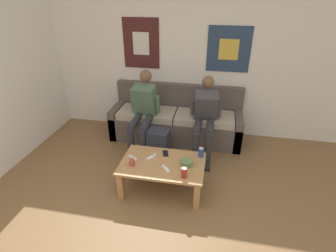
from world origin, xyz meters
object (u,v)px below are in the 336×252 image
(pillar_candle, at_px, (132,162))
(game_controller_near_right, at_px, (133,158))
(couch, at_px, (176,121))
(drink_can_red, at_px, (184,173))
(coffee_table, at_px, (163,167))
(person_seated_teen, at_px, (205,115))
(game_controller_far_center, at_px, (151,157))
(ceramic_bowl, at_px, (187,162))
(game_controller_near_left, at_px, (166,169))
(person_seated_adult, at_px, (143,109))
(drink_can_blue, at_px, (201,152))
(backpack, at_px, (158,145))
(cell_phone, at_px, (165,153))

(pillar_candle, relative_size, game_controller_near_right, 0.72)
(couch, bearing_deg, drink_can_red, -77.31)
(coffee_table, height_order, person_seated_teen, person_seated_teen)
(game_controller_far_center, bearing_deg, person_seated_teen, 56.45)
(ceramic_bowl, xyz_separation_m, game_controller_near_left, (-0.23, -0.14, -0.03))
(drink_can_red, bearing_deg, person_seated_adult, 124.50)
(person_seated_adult, height_order, game_controller_near_right, person_seated_adult)
(person_seated_adult, distance_m, drink_can_blue, 1.22)
(coffee_table, bearing_deg, person_seated_adult, 118.16)
(backpack, xyz_separation_m, game_controller_near_left, (0.27, -0.76, 0.17))
(backpack, bearing_deg, cell_phone, -65.69)
(pillar_candle, height_order, game_controller_far_center, pillar_candle)
(game_controller_far_center, bearing_deg, game_controller_near_left, -41.85)
(coffee_table, height_order, cell_phone, cell_phone)
(ceramic_bowl, height_order, drink_can_blue, drink_can_blue)
(couch, bearing_deg, pillar_candle, -101.65)
(drink_can_blue, height_order, game_controller_near_left, drink_can_blue)
(coffee_table, bearing_deg, backpack, 107.59)
(person_seated_teen, distance_m, cell_phone, 0.92)
(couch, distance_m, game_controller_near_right, 1.36)
(person_seated_teen, relative_size, drink_can_red, 9.23)
(couch, distance_m, game_controller_far_center, 1.26)
(ceramic_bowl, relative_size, drink_can_red, 1.28)
(pillar_candle, distance_m, game_controller_far_center, 0.28)
(coffee_table, distance_m, ceramic_bowl, 0.31)
(ceramic_bowl, relative_size, game_controller_far_center, 1.13)
(backpack, distance_m, ceramic_bowl, 0.82)
(couch, bearing_deg, backpack, -102.10)
(person_seated_adult, bearing_deg, person_seated_teen, 1.68)
(backpack, relative_size, ceramic_bowl, 2.95)
(game_controller_near_right, bearing_deg, backpack, 73.17)
(backpack, relative_size, pillar_candle, 4.70)
(person_seated_teen, bearing_deg, game_controller_far_center, -123.55)
(ceramic_bowl, xyz_separation_m, game_controller_far_center, (-0.46, 0.06, -0.03))
(drink_can_blue, relative_size, game_controller_far_center, 0.88)
(drink_can_red, bearing_deg, couch, 102.69)
(cell_phone, bearing_deg, ceramic_bowl, -32.08)
(person_seated_teen, height_order, game_controller_near_left, person_seated_teen)
(person_seated_adult, distance_m, game_controller_far_center, 0.97)
(drink_can_blue, bearing_deg, game_controller_near_right, -165.68)
(game_controller_near_left, distance_m, game_controller_far_center, 0.31)
(pillar_candle, bearing_deg, coffee_table, 19.07)
(drink_can_red, bearing_deg, game_controller_near_right, 161.17)
(backpack, relative_size, drink_can_blue, 3.78)
(couch, distance_m, pillar_candle, 1.48)
(game_controller_near_right, bearing_deg, cell_phone, 26.44)
(drink_can_blue, distance_m, drink_can_red, 0.47)
(person_seated_adult, xyz_separation_m, pillar_candle, (0.16, -1.07, -0.21))
(person_seated_teen, bearing_deg, ceramic_bowl, -98.32)
(coffee_table, xyz_separation_m, person_seated_teen, (0.44, 0.98, 0.30))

